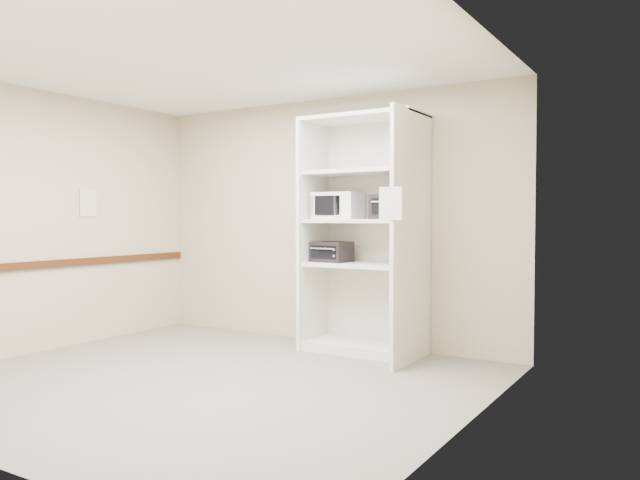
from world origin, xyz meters
The scene contains 12 objects.
floor centered at (0.00, 0.00, 0.00)m, with size 4.50×4.00×0.01m, color #646156.
ceiling centered at (0.00, 0.00, 2.70)m, with size 4.50×4.00×0.01m, color white.
wall_back centered at (0.00, 2.00, 1.35)m, with size 4.50×0.02×2.70m, color tan.
wall_left centered at (-2.25, 0.00, 1.35)m, with size 0.02×4.00×2.70m, color tan.
wall_right centered at (2.25, 0.00, 1.35)m, with size 0.02×4.00×2.70m, color tan.
shelving_unit centered at (0.67, 1.70, 1.13)m, with size 1.24×0.92×2.42m.
microwave centered at (0.29, 1.74, 1.51)m, with size 0.47×0.36×0.28m, color white.
toaster_oven_upper centered at (0.96, 1.69, 1.49)m, with size 0.42×0.32×0.24m, color black.
toaster_oven_lower centered at (0.26, 1.68, 1.03)m, with size 0.38×0.29×0.21m, color black.
paper_sign centered at (1.21, 1.07, 1.51)m, with size 0.23×0.01×0.29m, color white.
chair_rail centered at (-2.23, 0.00, 0.90)m, with size 0.04×3.98×0.08m, color #3F1C0B.
wall_poster centered at (-2.24, 0.59, 1.55)m, with size 0.01×0.22×0.30m, color silver.
Camera 1 is at (3.56, -3.96, 1.38)m, focal length 35.00 mm.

